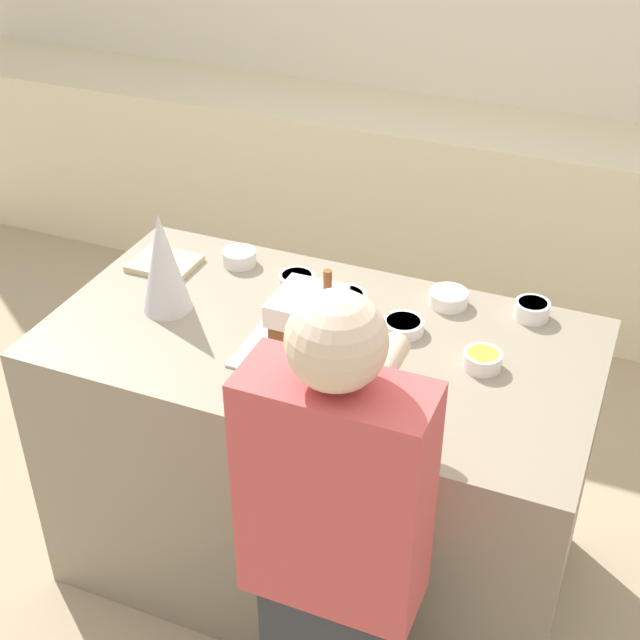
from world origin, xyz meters
name	(u,v)px	position (x,y,z in m)	size (l,w,h in m)	color
ground_plane	(319,559)	(0.00, 0.00, 0.00)	(12.00, 12.00, 0.00)	tan
wall_back	(505,21)	(0.00, 2.28, 1.30)	(8.00, 0.05, 2.60)	beige
back_cabinet_block	(471,212)	(0.00, 1.95, 0.46)	(6.00, 0.60, 0.91)	beige
kitchen_island	(319,458)	(0.00, 0.00, 0.47)	(1.61, 0.86, 0.95)	gray
baking_tray	(309,352)	(0.00, -0.09, 0.95)	(0.37, 0.30, 0.01)	silver
gingerbread_house	(309,322)	(0.00, -0.09, 1.05)	(0.18, 0.20, 0.26)	brown
decorative_tree	(163,263)	(-0.49, -0.03, 1.11)	(0.15, 0.15, 0.32)	silver
candy_bowl_near_tray_left	(482,359)	(0.47, 0.04, 0.97)	(0.11, 0.11, 0.05)	white
candy_bowl_near_tray_right	(239,257)	(-0.41, 0.30, 0.97)	(0.11, 0.11, 0.05)	silver
candy_bowl_center_rear	(532,309)	(0.55, 0.34, 0.98)	(0.11, 0.11, 0.05)	white
candy_bowl_far_right	(346,299)	(0.01, 0.19, 0.97)	(0.13, 0.13, 0.04)	white
candy_bowl_front_corner	(403,325)	(0.22, 0.12, 0.97)	(0.12, 0.12, 0.04)	white
candy_bowl_behind_tray	(297,281)	(-0.17, 0.23, 0.98)	(0.12, 0.12, 0.05)	white
candy_bowl_beside_tree	(448,297)	(0.30, 0.32, 0.97)	(0.12, 0.12, 0.05)	white
cookbook	(165,263)	(-0.63, 0.19, 0.96)	(0.21, 0.17, 0.02)	#CCB78C
person	(334,571)	(0.32, -0.68, 0.80)	(0.41, 0.51, 1.56)	#333338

